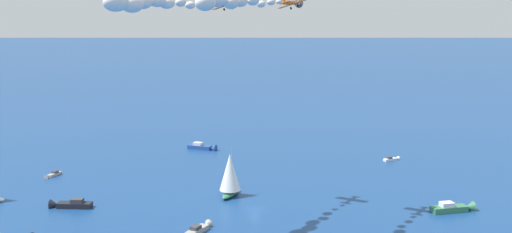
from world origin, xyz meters
TOP-DOWN VIEW (x-y plane):
  - ground_plane at (0.00, 0.00)m, footprint 2000.00×2000.00m
  - motorboat_far_stbd at (-50.79, 41.63)m, footprint 10.71×5.07m
  - motorboat_offshore at (-38.34, -25.01)m, footprint 10.14×7.67m
  - motorboat_trailing at (-65.12, -9.76)m, footprint 2.89×6.27m
  - sailboat_ahead at (-11.31, 4.85)m, footprint 6.71×10.30m
  - motorboat_mid_cluster at (40.46, 26.11)m, footprint 9.43×10.10m
  - motorboat_outer_ring_a at (-1.58, -19.05)m, footprint 3.06×8.30m
  - motorboat_outer_ring_c at (8.96, 64.42)m, footprint 3.93×5.78m
  - biplane_lead at (-8.85, 0.08)m, footprint 7.43×6.79m
  - smoke_trail_lead at (-7.98, -28.25)m, footprint 5.31×33.29m
  - biplane_wingman at (8.72, 1.90)m, footprint 7.43×6.79m
  - smoke_trail_wingman at (9.34, -22.90)m, footprint 4.33×29.07m

SIDE VIEW (x-z plane):
  - ground_plane at x=0.00m, z-range 0.00..0.00m
  - motorboat_outer_ring_c at x=8.96m, z-range -0.38..1.28m
  - motorboat_trailing at x=-65.12m, z-range -0.41..1.36m
  - motorboat_outer_ring_a at x=-1.58m, z-range -0.54..1.81m
  - motorboat_offshore at x=-38.34m, z-range -0.69..2.30m
  - motorboat_far_stbd at x=-50.79m, z-range -0.69..2.32m
  - motorboat_mid_cluster at x=40.46m, z-range -0.74..2.46m
  - sailboat_ahead at x=-11.31m, z-range -0.56..12.23m
  - smoke_trail_lead at x=-7.98m, z-range 47.00..51.58m
  - biplane_lead at x=-8.85m, z-range 47.39..51.22m
  - smoke_trail_wingman at x=9.34m, z-range 47.40..51.57m
  - biplane_wingman at x=8.72m, z-range 47.69..51.51m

